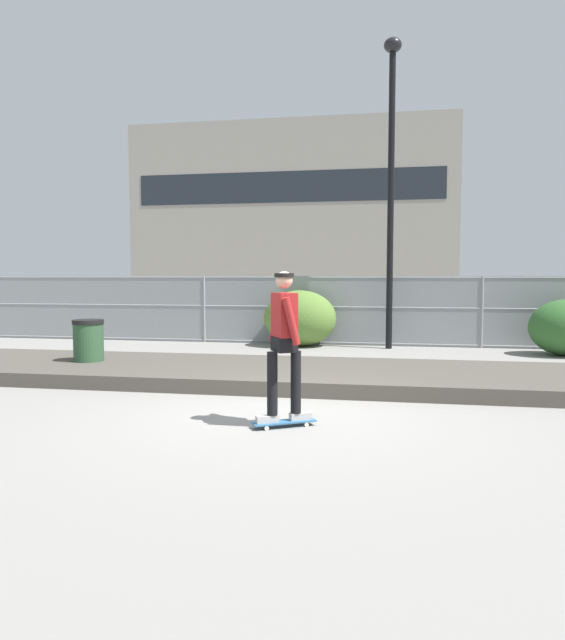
{
  "coord_description": "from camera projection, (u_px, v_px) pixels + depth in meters",
  "views": [
    {
      "loc": [
        1.43,
        -7.49,
        1.88
      ],
      "look_at": [
        -0.61,
        3.55,
        1.02
      ],
      "focal_mm": 33.22,
      "sensor_mm": 36.0,
      "label": 1
    }
  ],
  "objects": [
    {
      "name": "chain_fence",
      "position": [
        337.0,
        310.0,
        15.83
      ],
      "size": [
        22.36,
        0.06,
        1.85
      ],
      "color": "gray",
      "rests_on": "ground_plane"
    },
    {
      "name": "gravel_berm",
      "position": [
        308.0,
        374.0,
        10.44
      ],
      "size": [
        15.31,
        2.95,
        0.24
      ],
      "primitive_type": "cube",
      "color": "#4C473F",
      "rests_on": "ground_plane"
    },
    {
      "name": "library_building",
      "position": [
        299.0,
        216.0,
        54.61
      ],
      "size": [
        27.31,
        13.42,
        14.52
      ],
      "color": "gray",
      "rests_on": "ground_plane"
    },
    {
      "name": "shrub_left",
      "position": [
        300.0,
        318.0,
        15.57
      ],
      "size": [
        1.91,
        1.56,
        1.48
      ],
      "color": "#567A33",
      "rests_on": "ground_plane"
    },
    {
      "name": "trash_bin",
      "position": [
        89.0,
        347.0,
        11.23
      ],
      "size": [
        0.59,
        0.59,
        1.03
      ],
      "color": "#2D5133",
      "rests_on": "ground_plane"
    },
    {
      "name": "parked_car_near",
      "position": [
        205.0,
        306.0,
        20.09
      ],
      "size": [
        4.53,
        2.21,
        1.66
      ],
      "color": "silver",
      "rests_on": "ground_plane"
    },
    {
      "name": "ground_plane",
      "position": [
        279.0,
        418.0,
        7.74
      ],
      "size": [
        120.0,
        120.0,
        0.0
      ],
      "primitive_type": "plane",
      "color": "gray"
    },
    {
      "name": "street_lamp",
      "position": [
        391.0,
        161.0,
        14.75
      ],
      "size": [
        0.44,
        0.44,
        7.7
      ],
      "color": "black",
      "rests_on": "ground_plane"
    },
    {
      "name": "skateboard",
      "position": [
        284.0,
        422.0,
        7.32
      ],
      "size": [
        0.79,
        0.58,
        0.07
      ],
      "color": "#2D608C",
      "rests_on": "ground_plane"
    },
    {
      "name": "skater",
      "position": [
        284.0,
        336.0,
        7.24
      ],
      "size": [
        0.67,
        0.62,
        1.85
      ],
      "color": "#B2ADA8",
      "rests_on": "skateboard"
    }
  ]
}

